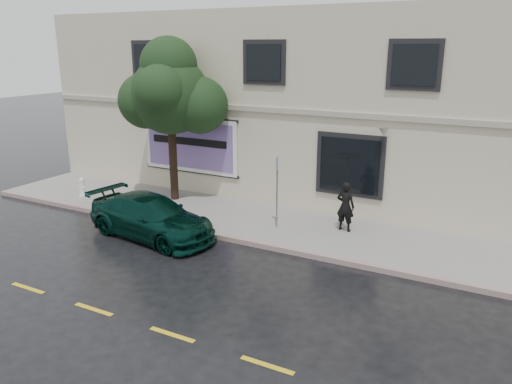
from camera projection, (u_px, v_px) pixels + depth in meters
The scene contains 12 objects.
ground at pixel (185, 255), 14.26m from camera, with size 90.00×90.00×0.00m, color black.
sidewalk at pixel (241, 219), 17.00m from camera, with size 20.00×3.50×0.15m, color gray.
curb at pixel (213, 235), 15.51m from camera, with size 20.00×0.18×0.16m, color gray.
road_marking at pixel (94, 309), 11.29m from camera, with size 19.00×0.12×0.01m, color gold.
building at pixel (308, 101), 20.90m from camera, with size 20.00×8.12×7.00m.
billboard at pixel (190, 145), 19.29m from camera, with size 4.30×0.16×2.20m.
car at pixel (151, 217), 15.45m from camera, with size 1.96×4.44×1.29m, color black.
pedestrian at pixel (345, 206), 15.51m from camera, with size 0.58×0.38×1.58m, color black.
umbrella at pixel (347, 169), 15.17m from camera, with size 1.10×1.10×0.82m, color black.
street_tree at pixel (170, 96), 17.89m from camera, with size 2.83×2.83×5.31m.
fire_hydrant at pixel (82, 187), 19.19m from camera, with size 0.31×0.29×0.74m.
sign_pole at pixel (277, 185), 15.62m from camera, with size 0.28×0.11×2.30m.
Camera 1 is at (7.97, -10.69, 5.74)m, focal length 35.00 mm.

